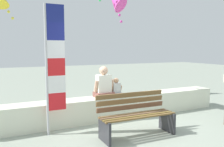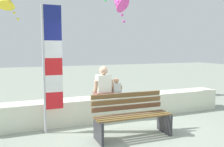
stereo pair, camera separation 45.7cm
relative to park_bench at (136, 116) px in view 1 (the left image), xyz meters
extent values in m
plane|color=gray|center=(0.15, 0.41, -0.42)|extent=(40.00, 40.00, 0.00)
cube|color=silver|center=(0.15, 1.34, -0.12)|extent=(6.46, 0.56, 0.59)
cube|color=brown|center=(-0.01, -0.25, 0.03)|extent=(1.63, 0.10, 0.03)
cube|color=brown|center=(0.00, -0.14, 0.03)|extent=(1.63, 0.10, 0.03)
cube|color=brown|center=(0.00, -0.03, 0.03)|extent=(1.63, 0.10, 0.03)
cube|color=brown|center=(0.00, 0.08, 0.03)|extent=(1.63, 0.10, 0.03)
cube|color=brown|center=(0.00, 0.19, 0.15)|extent=(1.63, 0.08, 0.10)
cube|color=brown|center=(0.00, 0.21, 0.28)|extent=(1.63, 0.08, 0.10)
cube|color=brown|center=(0.00, 0.24, 0.41)|extent=(1.63, 0.08, 0.10)
cube|color=#2D2D33|center=(-0.76, -0.07, -0.19)|extent=(0.06, 0.53, 0.45)
cube|color=#2D2D33|center=(0.75, -0.10, -0.19)|extent=(0.06, 0.53, 0.45)
cube|color=brown|center=(-0.13, 1.36, 0.23)|extent=(0.47, 0.38, 0.13)
cube|color=white|center=(-0.13, 1.36, 0.52)|extent=(0.36, 0.23, 0.45)
cylinder|color=#D7A88B|center=(-0.35, 1.34, 0.47)|extent=(0.07, 0.18, 0.32)
cylinder|color=#D7A88B|center=(0.10, 1.34, 0.47)|extent=(0.07, 0.18, 0.32)
sphere|color=#D7A88B|center=(-0.13, 1.36, 0.85)|extent=(0.22, 0.22, 0.22)
cube|color=#2A304E|center=(0.24, 1.36, 0.21)|extent=(0.28, 0.23, 0.08)
cube|color=silver|center=(0.24, 1.36, 0.38)|extent=(0.21, 0.14, 0.26)
cylinder|color=tan|center=(0.10, 1.35, 0.34)|extent=(0.04, 0.11, 0.19)
cylinder|color=tan|center=(0.37, 1.35, 0.34)|extent=(0.04, 0.11, 0.19)
sphere|color=tan|center=(0.24, 1.36, 0.57)|extent=(0.13, 0.13, 0.13)
cylinder|color=#B7B7BC|center=(-1.66, 0.85, 0.96)|extent=(0.05, 0.05, 2.75)
cube|color=red|center=(-1.45, 0.85, 0.28)|extent=(0.37, 0.02, 0.37)
cube|color=white|center=(-1.45, 0.85, 0.66)|extent=(0.37, 0.02, 0.37)
cube|color=red|center=(-1.45, 0.85, 1.03)|extent=(0.37, 0.02, 0.37)
cube|color=white|center=(-1.45, 0.85, 1.40)|extent=(0.37, 0.02, 0.37)
cube|color=navy|center=(-1.45, 0.85, 1.77)|extent=(0.37, 0.02, 0.37)
cube|color=navy|center=(-1.45, 0.85, 2.14)|extent=(0.37, 0.02, 0.37)
cone|color=#DB3D9E|center=(0.58, 2.05, 2.75)|extent=(0.73, 0.78, 0.64)
sphere|color=#D241A9|center=(0.66, 2.11, 2.57)|extent=(0.08, 0.08, 0.08)
sphere|color=#D241A9|center=(0.75, 2.16, 2.39)|extent=(0.08, 0.08, 0.08)
sphere|color=#D241A9|center=(0.84, 2.21, 2.21)|extent=(0.08, 0.08, 0.08)
sphere|color=yellow|center=(-2.28, 3.46, 2.65)|extent=(0.08, 0.08, 0.08)
sphere|color=yellow|center=(-2.18, 3.43, 2.47)|extent=(0.08, 0.08, 0.08)
sphere|color=yellow|center=(-2.09, 3.41, 2.29)|extent=(0.08, 0.08, 0.08)
sphere|color=#31C85A|center=(0.91, 3.96, 3.14)|extent=(0.08, 0.08, 0.08)
camera|label=1|loc=(-2.64, -4.21, 1.42)|focal=38.52mm
camera|label=2|loc=(-2.22, -4.39, 1.42)|focal=38.52mm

